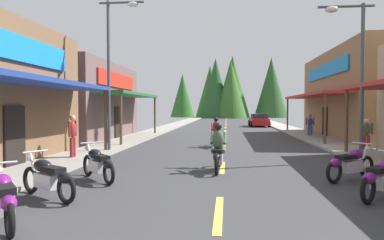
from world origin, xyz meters
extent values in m
cube|color=#38383A|center=(0.00, 28.83, -0.05)|extent=(9.64, 87.65, 0.10)
cube|color=gray|center=(-5.90, 28.83, 0.06)|extent=(2.15, 87.65, 0.12)
cube|color=#9E9991|center=(5.90, 28.83, 0.06)|extent=(2.15, 87.65, 0.12)
cube|color=#E0C64C|center=(0.00, 7.59, 0.01)|extent=(0.16, 2.40, 0.01)
cube|color=#E0C64C|center=(0.00, 12.72, 0.01)|extent=(0.16, 2.40, 0.01)
cube|color=#E0C64C|center=(0.00, 18.74, 0.01)|extent=(0.16, 2.40, 0.01)
cube|color=#E0C64C|center=(0.00, 25.46, 0.01)|extent=(0.16, 2.40, 0.01)
cube|color=#E0C64C|center=(0.00, 31.18, 0.01)|extent=(0.16, 2.40, 0.01)
cube|color=#E0C64C|center=(0.00, 36.72, 0.01)|extent=(0.16, 2.40, 0.01)
cube|color=#E0C64C|center=(0.00, 42.63, 0.01)|extent=(0.16, 2.40, 0.01)
cube|color=#E0C64C|center=(0.00, 47.90, 0.01)|extent=(0.16, 2.40, 0.01)
cube|color=#E0C64C|center=(0.00, 53.23, 0.01)|extent=(0.16, 2.40, 0.01)
cube|color=#E0C64C|center=(0.00, 59.79, 0.01)|extent=(0.16, 2.40, 0.01)
cube|color=#E0C64C|center=(0.00, 65.64, 0.01)|extent=(0.16, 2.40, 0.01)
cube|color=navy|center=(-6.07, 11.86, 2.90)|extent=(1.80, 9.14, 0.16)
cylinder|color=brown|center=(-5.37, 16.23, 1.41)|extent=(0.14, 0.14, 2.82)
cube|color=#197FCC|center=(-6.91, 11.86, 4.07)|extent=(0.10, 7.11, 0.90)
cube|color=black|center=(-6.93, 11.86, 1.05)|extent=(0.08, 1.10, 2.10)
cube|color=brown|center=(-10.81, 22.79, 2.44)|extent=(7.68, 9.89, 4.89)
cube|color=#236033|center=(-6.07, 22.79, 2.90)|extent=(1.80, 8.91, 0.16)
cylinder|color=brown|center=(-5.37, 18.53, 1.41)|extent=(0.14, 0.14, 2.82)
cylinder|color=brown|center=(-5.37, 27.04, 1.41)|extent=(0.14, 0.14, 2.82)
cube|color=red|center=(-6.91, 22.79, 3.81)|extent=(0.10, 6.93, 0.90)
cube|color=black|center=(-6.93, 22.79, 1.05)|extent=(0.08, 1.10, 2.10)
cylinder|color=brown|center=(5.37, 16.71, 1.41)|extent=(0.14, 0.14, 2.82)
cube|color=olive|center=(10.83, 25.84, 2.96)|extent=(7.72, 13.33, 5.93)
cube|color=#B72D28|center=(6.07, 25.84, 2.90)|extent=(1.80, 12.00, 0.16)
cylinder|color=brown|center=(5.37, 20.04, 1.41)|extent=(0.14, 0.14, 2.82)
cylinder|color=brown|center=(5.37, 31.64, 1.41)|extent=(0.14, 0.14, 2.82)
cube|color=#197FCC|center=(6.91, 25.84, 4.62)|extent=(0.10, 9.33, 0.90)
cube|color=black|center=(6.93, 25.84, 1.05)|extent=(0.08, 1.10, 2.10)
cylinder|color=#474C51|center=(-5.22, 16.28, 3.44)|extent=(0.14, 0.14, 6.88)
cylinder|color=#474C51|center=(-4.60, 16.28, 6.78)|extent=(2.05, 0.10, 0.10)
ellipsoid|color=silver|center=(-4.07, 16.28, 6.68)|extent=(0.50, 0.30, 0.24)
cylinder|color=#474C51|center=(5.22, 14.64, 2.98)|extent=(0.14, 0.14, 5.96)
cylinder|color=#474C51|center=(4.60, 14.64, 5.86)|extent=(2.05, 0.10, 0.10)
ellipsoid|color=silver|center=(4.07, 14.64, 5.76)|extent=(0.50, 0.30, 0.24)
torus|color=black|center=(3.12, 8.53, 0.32)|extent=(0.52, 0.53, 0.64)
cube|color=silver|center=(3.63, 9.07, 0.40)|extent=(0.69, 0.70, 0.32)
cube|color=black|center=(3.46, 8.89, 0.68)|extent=(0.62, 0.63, 0.12)
ellipsoid|color=#721972|center=(3.15, 8.57, 0.55)|extent=(0.48, 0.48, 0.24)
torus|color=black|center=(4.21, 11.46, 0.32)|extent=(0.57, 0.47, 0.64)
torus|color=black|center=(3.02, 10.54, 0.32)|extent=(0.57, 0.47, 0.64)
cube|color=silver|center=(3.62, 11.00, 0.40)|extent=(0.72, 0.65, 0.32)
ellipsoid|color=#721972|center=(3.77, 11.12, 0.72)|extent=(0.64, 0.60, 0.28)
cube|color=black|center=(3.42, 10.85, 0.68)|extent=(0.65, 0.59, 0.12)
ellipsoid|color=#721972|center=(3.06, 10.57, 0.55)|extent=(0.49, 0.46, 0.24)
cylinder|color=silver|center=(4.10, 11.38, 0.65)|extent=(0.33, 0.28, 0.71)
cylinder|color=silver|center=(4.01, 11.31, 1.02)|extent=(0.40, 0.50, 0.04)
sphere|color=white|center=(4.23, 11.48, 0.85)|extent=(0.16, 0.16, 0.16)
torus|color=black|center=(-3.19, 5.97, 0.32)|extent=(0.49, 0.55, 0.64)
cube|color=silver|center=(-3.68, 6.53, 0.40)|extent=(0.67, 0.71, 0.32)
ellipsoid|color=#721972|center=(-3.81, 6.69, 0.72)|extent=(0.61, 0.63, 0.28)
cube|color=black|center=(-3.52, 6.35, 0.68)|extent=(0.60, 0.64, 0.12)
ellipsoid|color=#721972|center=(-3.23, 6.00, 0.55)|extent=(0.47, 0.49, 0.24)
torus|color=black|center=(-4.49, 8.71, 0.32)|extent=(0.60, 0.43, 0.64)
torus|color=black|center=(-3.22, 7.91, 0.32)|extent=(0.60, 0.43, 0.64)
cube|color=silver|center=(-3.85, 8.31, 0.40)|extent=(0.74, 0.61, 0.32)
ellipsoid|color=black|center=(-4.02, 8.42, 0.72)|extent=(0.64, 0.57, 0.28)
cube|color=black|center=(-3.64, 8.18, 0.68)|extent=(0.66, 0.56, 0.12)
ellipsoid|color=black|center=(-3.26, 7.94, 0.55)|extent=(0.50, 0.44, 0.24)
cylinder|color=silver|center=(-4.38, 8.64, 0.65)|extent=(0.35, 0.25, 0.71)
cylinder|color=silver|center=(-4.28, 8.58, 1.02)|extent=(0.35, 0.53, 0.04)
sphere|color=white|center=(-4.52, 8.73, 0.85)|extent=(0.16, 0.16, 0.16)
torus|color=black|center=(-3.97, 10.85, 0.32)|extent=(0.51, 0.54, 0.64)
torus|color=black|center=(-2.94, 9.76, 0.32)|extent=(0.51, 0.54, 0.64)
cube|color=silver|center=(-3.46, 10.31, 0.40)|extent=(0.68, 0.70, 0.32)
ellipsoid|color=black|center=(-3.59, 10.45, 0.72)|extent=(0.62, 0.63, 0.28)
cube|color=black|center=(-3.28, 10.12, 0.68)|extent=(0.61, 0.63, 0.12)
ellipsoid|color=black|center=(-2.98, 9.80, 0.55)|extent=(0.48, 0.49, 0.24)
cylinder|color=silver|center=(-3.88, 10.76, 0.65)|extent=(0.30, 0.31, 0.71)
cylinder|color=silver|center=(-3.80, 10.67, 1.02)|extent=(0.47, 0.44, 0.04)
sphere|color=white|center=(-3.99, 10.88, 0.85)|extent=(0.16, 0.16, 0.16)
torus|color=black|center=(-0.10, 12.85, 0.32)|extent=(0.12, 0.64, 0.64)
torus|color=black|center=(-0.15, 11.35, 0.32)|extent=(0.12, 0.64, 0.64)
cube|color=silver|center=(-0.13, 12.10, 0.40)|extent=(0.30, 0.71, 0.32)
ellipsoid|color=black|center=(-0.12, 12.30, 0.72)|extent=(0.34, 0.57, 0.28)
cube|color=black|center=(-0.14, 11.85, 0.68)|extent=(0.30, 0.61, 0.12)
ellipsoid|color=black|center=(-0.15, 11.40, 0.55)|extent=(0.25, 0.45, 0.24)
cylinder|color=silver|center=(-0.11, 12.72, 0.65)|extent=(0.07, 0.37, 0.71)
cylinder|color=silver|center=(-0.11, 12.60, 1.02)|extent=(0.60, 0.06, 0.04)
sphere|color=white|center=(-0.10, 12.88, 0.85)|extent=(0.16, 0.16, 0.16)
ellipsoid|color=#3F593F|center=(-0.13, 11.95, 1.05)|extent=(0.39, 0.39, 0.64)
sphere|color=black|center=(-0.13, 12.00, 1.45)|extent=(0.24, 0.24, 0.24)
cylinder|color=#3F593F|center=(-0.29, 12.12, 0.70)|extent=(0.15, 0.43, 0.24)
cylinder|color=#3F593F|center=(-0.33, 12.25, 1.05)|extent=(0.12, 0.51, 0.40)
cylinder|color=#3F593F|center=(0.03, 12.11, 0.70)|extent=(0.15, 0.43, 0.24)
cylinder|color=#3F593F|center=(0.09, 12.24, 1.05)|extent=(0.12, 0.51, 0.40)
torus|color=black|center=(-0.45, 19.74, 0.32)|extent=(0.12, 0.64, 0.64)
torus|color=black|center=(-0.39, 18.24, 0.32)|extent=(0.12, 0.64, 0.64)
cube|color=silver|center=(-0.42, 18.99, 0.40)|extent=(0.31, 0.71, 0.32)
ellipsoid|color=#A51414|center=(-0.43, 19.19, 0.72)|extent=(0.34, 0.57, 0.28)
cube|color=black|center=(-0.41, 18.74, 0.68)|extent=(0.30, 0.61, 0.12)
ellipsoid|color=#A51414|center=(-0.39, 18.29, 0.55)|extent=(0.26, 0.45, 0.24)
cylinder|color=silver|center=(-0.44, 19.61, 0.65)|extent=(0.07, 0.37, 0.71)
cylinder|color=silver|center=(-0.44, 19.49, 1.02)|extent=(0.60, 0.06, 0.04)
sphere|color=white|center=(-0.45, 19.77, 0.85)|extent=(0.16, 0.16, 0.16)
ellipsoid|color=maroon|center=(-0.41, 18.84, 1.05)|extent=(0.39, 0.39, 0.64)
sphere|color=black|center=(-0.42, 18.89, 1.45)|extent=(0.24, 0.24, 0.24)
cylinder|color=maroon|center=(-0.58, 19.00, 0.70)|extent=(0.16, 0.43, 0.24)
cylinder|color=maroon|center=(-0.63, 19.13, 1.05)|extent=(0.12, 0.51, 0.40)
cylinder|color=maroon|center=(-0.26, 19.01, 0.70)|extent=(0.16, 0.43, 0.24)
cylinder|color=maroon|center=(-0.22, 19.15, 1.05)|extent=(0.12, 0.51, 0.40)
cylinder|color=maroon|center=(-5.84, 13.78, 0.44)|extent=(0.14, 0.14, 0.89)
cylinder|color=maroon|center=(-5.83, 13.96, 0.44)|extent=(0.14, 0.14, 0.89)
ellipsoid|color=maroon|center=(-5.84, 13.87, 1.20)|extent=(0.29, 0.38, 0.63)
cylinder|color=maroon|center=(-5.86, 13.63, 1.23)|extent=(0.09, 0.09, 0.60)
cylinder|color=maroon|center=(-5.82, 14.11, 1.23)|extent=(0.09, 0.09, 0.60)
sphere|color=tan|center=(-5.84, 13.87, 1.64)|extent=(0.24, 0.24, 0.24)
cylinder|color=maroon|center=(6.70, 17.75, 0.39)|extent=(0.14, 0.14, 0.77)
cylinder|color=maroon|center=(6.52, 17.78, 0.39)|extent=(0.14, 0.14, 0.77)
ellipsoid|color=#3F593F|center=(6.61, 17.76, 1.05)|extent=(0.40, 0.32, 0.55)
cylinder|color=#3F593F|center=(6.85, 17.72, 1.07)|extent=(0.09, 0.09, 0.52)
cylinder|color=#3F593F|center=(6.37, 17.80, 1.07)|extent=(0.09, 0.09, 0.52)
sphere|color=beige|center=(6.61, 17.76, 1.44)|extent=(0.21, 0.21, 0.21)
cylinder|color=#333F8C|center=(6.02, 25.82, 0.40)|extent=(0.14, 0.14, 0.80)
cylinder|color=#333F8C|center=(5.84, 25.83, 0.40)|extent=(0.14, 0.14, 0.80)
ellipsoid|color=#333F8C|center=(5.93, 25.83, 1.08)|extent=(0.38, 0.29, 0.56)
cylinder|color=#333F8C|center=(6.17, 25.80, 1.11)|extent=(0.09, 0.09, 0.54)
cylinder|color=#333F8C|center=(5.69, 25.85, 1.11)|extent=(0.09, 0.09, 0.54)
sphere|color=#8C664C|center=(5.93, 25.83, 1.48)|extent=(0.22, 0.22, 0.22)
cylinder|color=#3F593F|center=(-6.40, 19.48, 0.45)|extent=(0.14, 0.14, 0.91)
cylinder|color=#3F593F|center=(-6.37, 19.31, 0.45)|extent=(0.14, 0.14, 0.91)
ellipsoid|color=#B2A599|center=(-6.38, 19.39, 1.23)|extent=(0.32, 0.40, 0.64)
cylinder|color=#B2A599|center=(-6.43, 19.63, 1.26)|extent=(0.09, 0.09, 0.61)
cylinder|color=#B2A599|center=(-6.34, 19.16, 1.26)|extent=(0.09, 0.09, 0.61)
sphere|color=tan|center=(-6.38, 19.39, 1.68)|extent=(0.25, 0.25, 0.25)
cube|color=#B21919|center=(3.62, 39.45, 0.55)|extent=(1.88, 4.33, 0.70)
cube|color=#262D38|center=(3.62, 39.30, 1.10)|extent=(1.64, 2.23, 0.60)
cylinder|color=black|center=(2.67, 40.88, 0.33)|extent=(0.23, 0.66, 0.66)
cylinder|color=black|center=(4.51, 40.92, 0.33)|extent=(0.23, 0.66, 0.66)
cylinder|color=black|center=(2.73, 37.98, 0.33)|extent=(0.23, 0.66, 0.66)
cylinder|color=black|center=(4.57, 38.02, 0.33)|extent=(0.23, 0.66, 0.66)
cone|color=#305E23|center=(1.26, 75.21, 6.60)|extent=(7.39, 7.39, 13.20)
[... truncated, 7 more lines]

